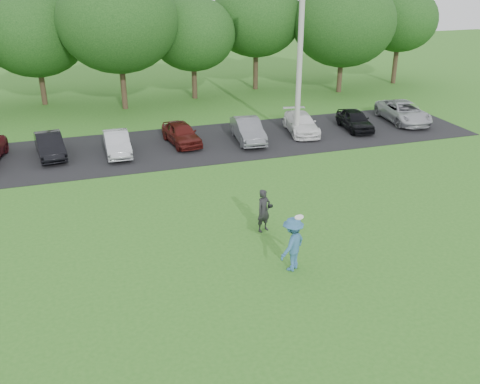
# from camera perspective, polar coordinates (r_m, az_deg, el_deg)

# --- Properties ---
(ground) EXTENTS (100.00, 100.00, 0.00)m
(ground) POSITION_cam_1_polar(r_m,az_deg,el_deg) (16.85, 3.72, -8.62)
(ground) COLOR #2E6B1E
(ground) RESTS_ON ground
(parking_lot) EXTENTS (32.00, 6.50, 0.03)m
(parking_lot) POSITION_cam_1_polar(r_m,az_deg,el_deg) (28.21, -5.99, 4.97)
(parking_lot) COLOR black
(parking_lot) RESTS_ON ground
(utility_pole) EXTENTS (0.28, 0.28, 10.25)m
(utility_pole) POSITION_cam_1_polar(r_m,az_deg,el_deg) (28.36, 6.47, 15.67)
(utility_pole) COLOR #A3A39E
(utility_pole) RESTS_ON ground
(frisbee_player) EXTENTS (1.32, 1.22, 1.99)m
(frisbee_player) POSITION_cam_1_polar(r_m,az_deg,el_deg) (16.66, 5.62, -5.54)
(frisbee_player) COLOR #31608B
(frisbee_player) RESTS_ON ground
(camera_bystander) EXTENTS (0.68, 0.58, 1.58)m
(camera_bystander) POSITION_cam_1_polar(r_m,az_deg,el_deg) (18.95, 2.55, -2.00)
(camera_bystander) COLOR black
(camera_bystander) RESTS_ON ground
(parked_cars) EXTENTS (28.73, 4.75, 1.22)m
(parked_cars) POSITION_cam_1_polar(r_m,az_deg,el_deg) (28.09, -5.79, 6.16)
(parked_cars) COLOR black
(parked_cars) RESTS_ON parking_lot
(tree_row) EXTENTS (42.39, 9.85, 8.64)m
(tree_row) POSITION_cam_1_polar(r_m,az_deg,el_deg) (36.84, -7.36, 17.10)
(tree_row) COLOR #38281C
(tree_row) RESTS_ON ground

